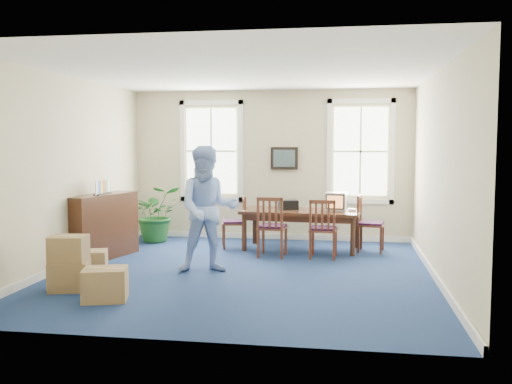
# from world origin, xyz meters

# --- Properties ---
(floor) EXTENTS (6.50, 6.50, 0.00)m
(floor) POSITION_xyz_m (0.00, 0.00, 0.00)
(floor) COLOR navy
(floor) RESTS_ON ground
(ceiling) EXTENTS (6.50, 6.50, 0.00)m
(ceiling) POSITION_xyz_m (0.00, 0.00, 3.20)
(ceiling) COLOR white
(ceiling) RESTS_ON ground
(wall_back) EXTENTS (6.50, 0.00, 6.50)m
(wall_back) POSITION_xyz_m (0.00, 3.25, 1.60)
(wall_back) COLOR beige
(wall_back) RESTS_ON ground
(wall_front) EXTENTS (6.50, 0.00, 6.50)m
(wall_front) POSITION_xyz_m (0.00, -3.25, 1.60)
(wall_front) COLOR beige
(wall_front) RESTS_ON ground
(wall_left) EXTENTS (0.00, 6.50, 6.50)m
(wall_left) POSITION_xyz_m (-3.00, 0.00, 1.60)
(wall_left) COLOR beige
(wall_left) RESTS_ON ground
(wall_right) EXTENTS (0.00, 6.50, 6.50)m
(wall_right) POSITION_xyz_m (3.00, 0.00, 1.60)
(wall_right) COLOR beige
(wall_right) RESTS_ON ground
(baseboard_back) EXTENTS (6.00, 0.04, 0.12)m
(baseboard_back) POSITION_xyz_m (0.00, 3.22, 0.06)
(baseboard_back) COLOR white
(baseboard_back) RESTS_ON ground
(baseboard_left) EXTENTS (0.04, 6.50, 0.12)m
(baseboard_left) POSITION_xyz_m (-2.97, 0.00, 0.06)
(baseboard_left) COLOR white
(baseboard_left) RESTS_ON ground
(baseboard_right) EXTENTS (0.04, 6.50, 0.12)m
(baseboard_right) POSITION_xyz_m (2.97, 0.00, 0.06)
(baseboard_right) COLOR white
(baseboard_right) RESTS_ON ground
(window_left) EXTENTS (1.40, 0.12, 2.20)m
(window_left) POSITION_xyz_m (-1.30, 3.23, 1.90)
(window_left) COLOR white
(window_left) RESTS_ON ground
(window_right) EXTENTS (1.40, 0.12, 2.20)m
(window_right) POSITION_xyz_m (1.90, 3.23, 1.90)
(window_right) COLOR white
(window_right) RESTS_ON ground
(wall_picture) EXTENTS (0.58, 0.06, 0.48)m
(wall_picture) POSITION_xyz_m (0.30, 3.20, 1.75)
(wall_picture) COLOR black
(wall_picture) RESTS_ON ground
(conference_table) EXTENTS (2.35, 1.23, 0.77)m
(conference_table) POSITION_xyz_m (0.75, 2.11, 0.39)
(conference_table) COLOR #412314
(conference_table) RESTS_ON ground
(crt_tv) EXTENTS (0.42, 0.45, 0.35)m
(crt_tv) POSITION_xyz_m (1.42, 2.16, 0.95)
(crt_tv) COLOR #B7B7BC
(crt_tv) RESTS_ON conference_table
(game_console) EXTENTS (0.15, 0.18, 0.04)m
(game_console) POSITION_xyz_m (1.73, 2.11, 0.80)
(game_console) COLOR white
(game_console) RESTS_ON conference_table
(equipment_bag) EXTENTS (0.43, 0.36, 0.18)m
(equipment_bag) POSITION_xyz_m (0.49, 2.16, 0.87)
(equipment_bag) COLOR black
(equipment_bag) RESTS_ON conference_table
(chair_near_left) EXTENTS (0.53, 0.53, 1.11)m
(chair_near_left) POSITION_xyz_m (0.29, 1.34, 0.56)
(chair_near_left) COLOR brown
(chair_near_left) RESTS_ON ground
(chair_near_right) EXTENTS (0.51, 0.51, 1.08)m
(chair_near_right) POSITION_xyz_m (1.22, 1.34, 0.54)
(chair_near_right) COLOR brown
(chair_near_right) RESTS_ON ground
(chair_end_left) EXTENTS (0.56, 0.56, 1.03)m
(chair_end_left) POSITION_xyz_m (-0.59, 2.11, 0.51)
(chair_end_left) COLOR brown
(chair_end_left) RESTS_ON ground
(chair_end_right) EXTENTS (0.55, 0.55, 1.08)m
(chair_end_right) POSITION_xyz_m (2.09, 2.11, 0.54)
(chair_end_right) COLOR brown
(chair_end_right) RESTS_ON ground
(man) EXTENTS (1.16, 1.00, 2.04)m
(man) POSITION_xyz_m (-0.58, -0.05, 1.02)
(man) COLOR #99BCF9
(man) RESTS_ON ground
(credenza) EXTENTS (0.84, 1.63, 1.23)m
(credenza) POSITION_xyz_m (-2.72, 0.70, 0.61)
(credenza) COLOR #412314
(credenza) RESTS_ON ground
(brochure_rack) EXTENTS (0.25, 0.61, 0.27)m
(brochure_rack) POSITION_xyz_m (-2.70, 0.70, 1.36)
(brochure_rack) COLOR #99999E
(brochure_rack) RESTS_ON credenza
(potted_plant) EXTENTS (1.34, 1.27, 1.18)m
(potted_plant) POSITION_xyz_m (-2.33, 2.53, 0.59)
(potted_plant) COLOR #1B5720
(potted_plant) RESTS_ON ground
(cardboard_boxes) EXTENTS (1.73, 1.73, 0.82)m
(cardboard_boxes) POSITION_xyz_m (-2.04, -1.39, 0.41)
(cardboard_boxes) COLOR #A27E4F
(cardboard_boxes) RESTS_ON ground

